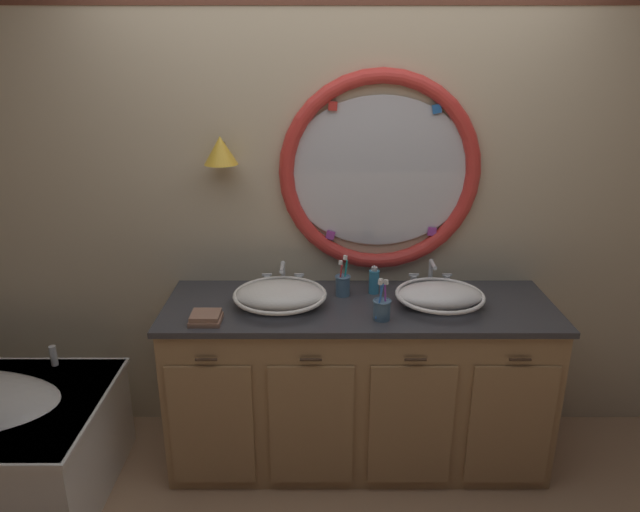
{
  "coord_description": "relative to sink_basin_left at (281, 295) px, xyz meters",
  "views": [
    {
      "loc": [
        -0.07,
        -2.4,
        2.08
      ],
      "look_at": [
        -0.08,
        0.25,
        1.13
      ],
      "focal_mm": 32.51,
      "sensor_mm": 36.0,
      "label": 1
    }
  ],
  "objects": [
    {
      "name": "vanity_counter",
      "position": [
        0.39,
        0.03,
        -0.5
      ],
      "size": [
        1.94,
        0.66,
        0.88
      ],
      "color": "tan",
      "rests_on": "ground_plane"
    },
    {
      "name": "sink_basin_left",
      "position": [
        0.0,
        0.0,
        0.0
      ],
      "size": [
        0.46,
        0.46,
        0.12
      ],
      "color": "white",
      "rests_on": "vanity_counter"
    },
    {
      "name": "faucet_set_right",
      "position": [
        0.79,
        0.25,
        0.0
      ],
      "size": [
        0.23,
        0.13,
        0.15
      ],
      "color": "silver",
      "rests_on": "vanity_counter"
    },
    {
      "name": "toothbrush_holder_left",
      "position": [
        0.31,
        0.13,
        0.0
      ],
      "size": [
        0.08,
        0.08,
        0.22
      ],
      "color": "slate",
      "rests_on": "vanity_counter"
    },
    {
      "name": "folded_hand_towel",
      "position": [
        -0.33,
        -0.18,
        -0.04
      ],
      "size": [
        0.14,
        0.13,
        0.05
      ],
      "color": "#936B56",
      "rests_on": "vanity_counter"
    },
    {
      "name": "sink_basin_right",
      "position": [
        0.79,
        0.0,
        -0.0
      ],
      "size": [
        0.44,
        0.44,
        0.11
      ],
      "color": "white",
      "rests_on": "vanity_counter"
    },
    {
      "name": "back_wall_assembly",
      "position": [
        0.28,
        0.37,
        0.37
      ],
      "size": [
        6.4,
        0.26,
        2.6
      ],
      "color": "beige",
      "rests_on": "ground_plane"
    },
    {
      "name": "ground_plane",
      "position": [
        0.27,
        -0.22,
        -0.94
      ],
      "size": [
        14.0,
        14.0,
        0.0
      ],
      "primitive_type": "plane",
      "color": "tan"
    },
    {
      "name": "toothbrush_holder_right",
      "position": [
        0.49,
        -0.15,
        -0.0
      ],
      "size": [
        0.09,
        0.09,
        0.21
      ],
      "color": "slate",
      "rests_on": "vanity_counter"
    },
    {
      "name": "soap_dispenser",
      "position": [
        0.48,
        0.16,
        0.01
      ],
      "size": [
        0.05,
        0.06,
        0.15
      ],
      "color": "#388EBC",
      "rests_on": "vanity_counter"
    },
    {
      "name": "faucet_set_left",
      "position": [
        0.0,
        0.25,
        -0.0
      ],
      "size": [
        0.23,
        0.15,
        0.14
      ],
      "color": "silver",
      "rests_on": "vanity_counter"
    }
  ]
}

